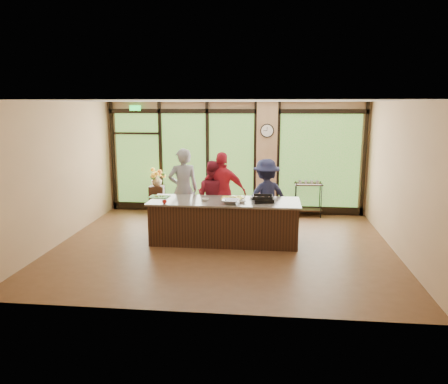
% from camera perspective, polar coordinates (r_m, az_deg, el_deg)
% --- Properties ---
extents(floor, '(7.00, 7.00, 0.00)m').
position_cam_1_polar(floor, '(9.26, -0.13, -7.08)').
color(floor, '#53341D').
rests_on(floor, ground).
extents(ceiling, '(7.00, 7.00, 0.00)m').
position_cam_1_polar(ceiling, '(8.78, -0.14, 11.82)').
color(ceiling, silver).
rests_on(ceiling, back_wall).
extents(back_wall, '(7.00, 0.00, 7.00)m').
position_cam_1_polar(back_wall, '(11.85, 1.46, 4.45)').
color(back_wall, tan).
rests_on(back_wall, floor).
extents(left_wall, '(0.00, 6.00, 6.00)m').
position_cam_1_polar(left_wall, '(9.91, -20.71, 2.33)').
color(left_wall, tan).
rests_on(left_wall, floor).
extents(right_wall, '(0.00, 6.00, 6.00)m').
position_cam_1_polar(right_wall, '(9.20, 22.09, 1.58)').
color(right_wall, tan).
rests_on(right_wall, floor).
extents(window_wall, '(6.90, 0.12, 3.00)m').
position_cam_1_polar(window_wall, '(11.81, 2.23, 3.91)').
color(window_wall, tan).
rests_on(window_wall, floor).
extents(island_base, '(3.10, 1.00, 0.88)m').
position_cam_1_polar(island_base, '(9.42, 0.07, -3.97)').
color(island_base, black).
rests_on(island_base, floor).
extents(countertop, '(3.20, 1.10, 0.04)m').
position_cam_1_polar(countertop, '(9.30, 0.07, -1.24)').
color(countertop, slate).
rests_on(countertop, island_base).
extents(wall_clock, '(0.36, 0.04, 0.36)m').
position_cam_1_polar(wall_clock, '(11.61, 5.65, 7.98)').
color(wall_clock, black).
rests_on(wall_clock, window_wall).
extents(cook_left, '(0.82, 0.67, 1.94)m').
position_cam_1_polar(cook_left, '(10.26, -5.35, 0.32)').
color(cook_left, gray).
rests_on(cook_left, floor).
extents(cook_midleft, '(1.00, 0.90, 1.67)m').
position_cam_1_polar(cook_midleft, '(10.12, -1.48, -0.57)').
color(cook_midleft, maroon).
rests_on(cook_midleft, floor).
extents(cook_midright, '(1.13, 0.53, 1.87)m').
position_cam_1_polar(cook_midright, '(10.05, -0.20, -0.07)').
color(cook_midright, '#B71C2C').
rests_on(cook_midright, floor).
extents(cook_right, '(1.28, 1.03, 1.72)m').
position_cam_1_polar(cook_right, '(10.00, 5.50, -0.62)').
color(cook_right, '#1B1D3B').
rests_on(cook_right, floor).
extents(roasting_pan, '(0.49, 0.42, 0.07)m').
position_cam_1_polar(roasting_pan, '(9.18, 5.06, -1.09)').
color(roasting_pan, black).
rests_on(roasting_pan, countertop).
extents(mixing_bowl, '(0.39, 0.39, 0.09)m').
position_cam_1_polar(mixing_bowl, '(9.00, 0.86, -1.26)').
color(mixing_bowl, silver).
rests_on(mixing_bowl, countertop).
extents(cutting_board_left, '(0.45, 0.36, 0.01)m').
position_cam_1_polar(cutting_board_left, '(9.75, -8.47, -0.61)').
color(cutting_board_left, '#397F2E').
rests_on(cutting_board_left, countertop).
extents(cutting_board_center, '(0.42, 0.37, 0.01)m').
position_cam_1_polar(cutting_board_center, '(9.58, 1.38, -0.71)').
color(cutting_board_center, yellow).
rests_on(cutting_board_center, countertop).
extents(cutting_board_right, '(0.45, 0.34, 0.01)m').
position_cam_1_polar(cutting_board_right, '(9.52, 1.02, -0.78)').
color(cutting_board_right, yellow).
rests_on(cutting_board_right, countertop).
extents(prep_bowl_near, '(0.17, 0.17, 0.05)m').
position_cam_1_polar(prep_bowl_near, '(9.29, -2.49, -0.99)').
color(prep_bowl_near, silver).
rests_on(prep_bowl_near, countertop).
extents(prep_bowl_mid, '(0.17, 0.17, 0.04)m').
position_cam_1_polar(prep_bowl_mid, '(9.09, 2.43, -1.28)').
color(prep_bowl_mid, silver).
rests_on(prep_bowl_mid, countertop).
extents(prep_bowl_far, '(0.18, 0.18, 0.03)m').
position_cam_1_polar(prep_bowl_far, '(9.51, 3.75, -0.75)').
color(prep_bowl_far, silver).
rests_on(prep_bowl_far, countertop).
extents(red_ramekin, '(0.11, 0.11, 0.08)m').
position_cam_1_polar(red_ramekin, '(9.08, -7.78, -1.28)').
color(red_ramekin, '#A11510').
rests_on(red_ramekin, countertop).
extents(flower_stand, '(0.42, 0.42, 0.78)m').
position_cam_1_polar(flower_stand, '(11.95, -8.72, -1.03)').
color(flower_stand, black).
rests_on(flower_stand, floor).
extents(flower_vase, '(0.31, 0.31, 0.30)m').
position_cam_1_polar(flower_vase, '(11.84, -8.80, 1.51)').
color(flower_vase, '#947B50').
rests_on(flower_vase, flower_stand).
extents(bar_cart, '(0.74, 0.46, 0.98)m').
position_cam_1_polar(bar_cart, '(11.76, 10.94, -0.33)').
color(bar_cart, black).
rests_on(bar_cart, floor).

